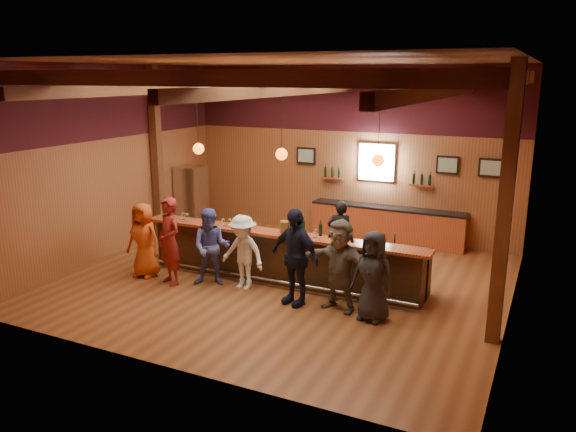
{
  "coord_description": "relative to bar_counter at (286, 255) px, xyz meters",
  "views": [
    {
      "loc": [
        4.98,
        -10.06,
        4.24
      ],
      "look_at": [
        0.0,
        0.3,
        1.35
      ],
      "focal_mm": 35.0,
      "sensor_mm": 36.0,
      "label": 1
    }
  ],
  "objects": [
    {
      "name": "customer_navy",
      "position": [
        0.74,
        -1.13,
        0.41
      ],
      "size": [
        1.18,
        0.73,
        1.87
      ],
      "primitive_type": "imported",
      "rotation": [
        0.0,
        0.0,
        -0.27
      ],
      "color": "black",
      "rests_on": "ground"
    },
    {
      "name": "bottle_b",
      "position": [
        0.86,
        -0.17,
        0.71
      ],
      "size": [
        0.07,
        0.07,
        0.32
      ],
      "color": "black",
      "rests_on": "bar_counter"
    },
    {
      "name": "pendant_lights",
      "position": [
        -0.02,
        -0.15,
        2.19
      ],
      "size": [
        4.24,
        0.24,
        1.37
      ],
      "color": "black",
      "rests_on": "room"
    },
    {
      "name": "framed_pictures",
      "position": [
        1.65,
        3.79,
        1.58
      ],
      "size": [
        5.35,
        0.05,
        0.45
      ],
      "color": "black",
      "rests_on": "room"
    },
    {
      "name": "bar_counter",
      "position": [
        0.0,
        0.0,
        0.0
      ],
      "size": [
        6.3,
        1.07,
        1.11
      ],
      "color": "black",
      "rests_on": "ground"
    },
    {
      "name": "stainless_fridge",
      "position": [
        -4.12,
        2.45,
        0.38
      ],
      "size": [
        0.7,
        0.7,
        1.8
      ],
      "primitive_type": "cube",
      "color": "silver",
      "rests_on": "ground"
    },
    {
      "name": "customer_redvest",
      "position": [
        -2.04,
        -1.28,
        0.39
      ],
      "size": [
        0.79,
        0.67,
        1.83
      ],
      "primitive_type": "imported",
      "rotation": [
        0.0,
        0.0,
        -0.42
      ],
      "color": "maroon",
      "rests_on": "ground"
    },
    {
      "name": "ice_bucket",
      "position": [
        0.13,
        -0.27,
        0.71
      ],
      "size": [
        0.22,
        0.22,
        0.24
      ],
      "primitive_type": "cylinder",
      "color": "brown",
      "rests_on": "bar_counter"
    },
    {
      "name": "glass_e",
      "position": [
        -0.57,
        -0.3,
        0.71
      ],
      "size": [
        0.07,
        0.07,
        0.17
      ],
      "color": "silver",
      "rests_on": "bar_counter"
    },
    {
      "name": "glass_a",
      "position": [
        -2.4,
        -0.3,
        0.71
      ],
      "size": [
        0.08,
        0.08,
        0.17
      ],
      "color": "silver",
      "rests_on": "bar_counter"
    },
    {
      "name": "glass_f",
      "position": [
        0.81,
        -0.33,
        0.71
      ],
      "size": [
        0.08,
        0.08,
        0.17
      ],
      "color": "silver",
      "rests_on": "bar_counter"
    },
    {
      "name": "glass_b",
      "position": [
        -2.22,
        -0.4,
        0.73
      ],
      "size": [
        0.09,
        0.09,
        0.2
      ],
      "color": "silver",
      "rests_on": "bar_counter"
    },
    {
      "name": "bartender",
      "position": [
        0.79,
        1.15,
        0.25
      ],
      "size": [
        0.66,
        0.55,
        1.55
      ],
      "primitive_type": "imported",
      "rotation": [
        0.0,
        0.0,
        3.51
      ],
      "color": "black",
      "rests_on": "ground"
    },
    {
      "name": "customer_white",
      "position": [
        -0.54,
        -0.88,
        0.25
      ],
      "size": [
        1.07,
        0.71,
        1.54
      ],
      "primitive_type": "imported",
      "rotation": [
        0.0,
        0.0,
        -0.15
      ],
      "color": "white",
      "rests_on": "ground"
    },
    {
      "name": "customer_dark",
      "position": [
        2.29,
        -1.19,
        0.29
      ],
      "size": [
        0.87,
        0.64,
        1.63
      ],
      "primitive_type": "imported",
      "rotation": [
        0.0,
        0.0,
        -0.16
      ],
      "color": "black",
      "rests_on": "ground"
    },
    {
      "name": "window",
      "position": [
        0.78,
        3.8,
        1.53
      ],
      "size": [
        0.95,
        0.09,
        0.95
      ],
      "color": "silver",
      "rests_on": "room"
    },
    {
      "name": "glass_h",
      "position": [
        2.17,
        -0.33,
        0.72
      ],
      "size": [
        0.08,
        0.08,
        0.18
      ],
      "color": "silver",
      "rests_on": "bar_counter"
    },
    {
      "name": "wine_shelves",
      "position": [
        0.78,
        3.73,
        1.1
      ],
      "size": [
        3.0,
        0.18,
        0.3
      ],
      "color": "maroon",
      "rests_on": "room"
    },
    {
      "name": "customer_orange",
      "position": [
        -2.82,
        -1.16,
        0.29
      ],
      "size": [
        0.81,
        0.54,
        1.62
      ],
      "primitive_type": "imported",
      "rotation": [
        0.0,
        0.0,
        0.03
      ],
      "color": "#C84512",
      "rests_on": "ground"
    },
    {
      "name": "customer_brown",
      "position": [
        1.6,
        -1.02,
        0.34
      ],
      "size": [
        1.68,
        0.85,
        1.73
      ],
      "primitive_type": "imported",
      "rotation": [
        0.0,
        0.0,
        -0.22
      ],
      "color": "#61584D",
      "rests_on": "ground"
    },
    {
      "name": "back_bar_cabinet",
      "position": [
        1.18,
        3.57,
        -0.05
      ],
      "size": [
        4.0,
        0.52,
        0.95
      ],
      "color": "maroon",
      "rests_on": "ground"
    },
    {
      "name": "customer_denim",
      "position": [
        -1.23,
        -0.97,
        0.29
      ],
      "size": [
        0.96,
        0.86,
        1.62
      ],
      "primitive_type": "imported",
      "rotation": [
        0.0,
        0.0,
        0.38
      ],
      "color": "#5157A3",
      "rests_on": "ground"
    },
    {
      "name": "glass_c",
      "position": [
        -1.3,
        -0.37,
        0.71
      ],
      "size": [
        0.08,
        0.08,
        0.17
      ],
      "color": "silver",
      "rests_on": "bar_counter"
    },
    {
      "name": "room",
      "position": [
        -0.02,
        -0.09,
        2.69
      ],
      "size": [
        9.04,
        9.0,
        4.52
      ],
      "color": "brown",
      "rests_on": "ground"
    },
    {
      "name": "bottle_a",
      "position": [
        0.48,
        -0.17,
        0.73
      ],
      "size": [
        0.08,
        0.08,
        0.35
      ],
      "color": "black",
      "rests_on": "bar_counter"
    },
    {
      "name": "glass_d",
      "position": [
        -1.16,
        -0.34,
        0.71
      ],
      "size": [
        0.08,
        0.08,
        0.18
      ],
      "color": "silver",
      "rests_on": "bar_counter"
    },
    {
      "name": "glass_g",
      "position": [
        1.21,
        -0.29,
        0.71
      ],
      "size": [
        0.08,
        0.08,
        0.17
      ],
      "color": "silver",
      "rests_on": "bar_counter"
    }
  ]
}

